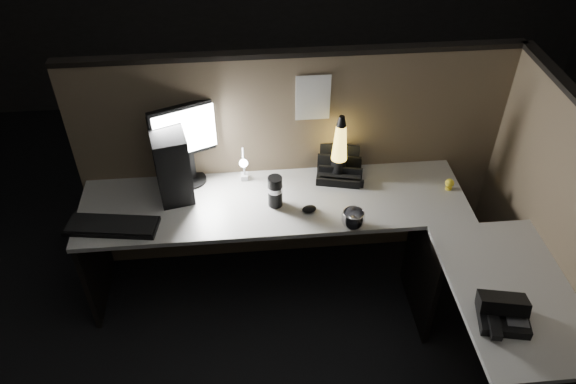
{
  "coord_description": "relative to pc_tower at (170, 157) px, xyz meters",
  "views": [
    {
      "loc": [
        -0.3,
        -1.92,
        2.92
      ],
      "look_at": [
        -0.09,
        0.35,
        1.0
      ],
      "focal_mm": 35.0,
      "sensor_mm": 36.0,
      "label": 1
    }
  ],
  "objects": [
    {
      "name": "floor",
      "position": [
        0.75,
        -0.79,
        -0.95
      ],
      "size": [
        6.0,
        6.0,
        0.0
      ],
      "primitive_type": "plane",
      "color": "black",
      "rests_on": "ground"
    },
    {
      "name": "room_shell",
      "position": [
        0.75,
        -0.79,
        0.67
      ],
      "size": [
        6.0,
        6.0,
        6.0
      ],
      "color": "silver",
      "rests_on": "ground"
    },
    {
      "name": "partition_back",
      "position": [
        0.75,
        0.14,
        -0.2
      ],
      "size": [
        2.66,
        0.06,
        1.5
      ],
      "primitive_type": "cube",
      "color": "brown",
      "rests_on": "ground"
    },
    {
      "name": "partition_right",
      "position": [
        2.08,
        -0.69,
        -0.2
      ],
      "size": [
        0.06,
        1.66,
        1.5
      ],
      "primitive_type": "cube",
      "color": "brown",
      "rests_on": "ground"
    },
    {
      "name": "desk",
      "position": [
        0.93,
        -0.54,
        -0.37
      ],
      "size": [
        2.6,
        1.6,
        0.73
      ],
      "color": "#B9B7AF",
      "rests_on": "ground"
    },
    {
      "name": "pc_tower",
      "position": [
        0.0,
        0.0,
        0.0
      ],
      "size": [
        0.27,
        0.45,
        0.44
      ],
      "primitive_type": "cube",
      "rotation": [
        0.0,
        0.0,
        0.21
      ],
      "color": "black",
      "rests_on": "desk"
    },
    {
      "name": "monitor",
      "position": [
        0.11,
        0.06,
        0.1
      ],
      "size": [
        0.4,
        0.2,
        0.53
      ],
      "rotation": [
        0.0,
        0.0,
        0.38
      ],
      "color": "black",
      "rests_on": "desk"
    },
    {
      "name": "keyboard",
      "position": [
        -0.33,
        -0.34,
        -0.21
      ],
      "size": [
        0.54,
        0.25,
        0.03
      ],
      "primitive_type": "cube",
      "rotation": [
        0.0,
        0.0,
        -0.15
      ],
      "color": "black",
      "rests_on": "desk"
    },
    {
      "name": "mouse",
      "position": [
        0.8,
        -0.31,
        -0.2
      ],
      "size": [
        0.1,
        0.08,
        0.03
      ],
      "primitive_type": "ellipsoid",
      "rotation": [
        0.0,
        0.0,
        0.24
      ],
      "color": "black",
      "rests_on": "desk"
    },
    {
      "name": "clip_lamp",
      "position": [
        0.43,
        -0.04,
        -0.07
      ],
      "size": [
        0.05,
        0.2,
        0.25
      ],
      "color": "silver",
      "rests_on": "desk"
    },
    {
      "name": "organizer",
      "position": [
        1.02,
        0.02,
        -0.17
      ],
      "size": [
        0.32,
        0.29,
        0.2
      ],
      "rotation": [
        0.0,
        0.0,
        -0.23
      ],
      "color": "black",
      "rests_on": "desk"
    },
    {
      "name": "lava_lamp",
      "position": [
        1.01,
        0.0,
        -0.04
      ],
      "size": [
        0.12,
        0.12,
        0.44
      ],
      "color": "black",
      "rests_on": "desk"
    },
    {
      "name": "travel_mug",
      "position": [
        0.6,
        -0.23,
        -0.12
      ],
      "size": [
        0.09,
        0.09,
        0.2
      ],
      "primitive_type": "cylinder",
      "color": "black",
      "rests_on": "desk"
    },
    {
      "name": "steel_mug",
      "position": [
        1.02,
        -0.45,
        -0.17
      ],
      "size": [
        0.14,
        0.14,
        0.1
      ],
      "primitive_type": "imported",
      "rotation": [
        0.0,
        0.0,
        0.04
      ],
      "color": "#B6B6BD",
      "rests_on": "desk"
    },
    {
      "name": "figurine",
      "position": [
        1.67,
        -0.18,
        -0.17
      ],
      "size": [
        0.05,
        0.05,
        0.05
      ],
      "primitive_type": "sphere",
      "color": "yellow",
      "rests_on": "desk"
    },
    {
      "name": "pinned_paper",
      "position": [
        0.86,
        0.1,
        0.3
      ],
      "size": [
        0.2,
        0.0,
        0.29
      ],
      "primitive_type": "cube",
      "color": "white",
      "rests_on": "partition_back"
    },
    {
      "name": "desk_phone",
      "position": [
        1.61,
        -1.16,
        -0.17
      ],
      "size": [
        0.26,
        0.26,
        0.14
      ],
      "rotation": [
        0.0,
        0.0,
        -0.21
      ],
      "color": "black",
      "rests_on": "desk"
    }
  ]
}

